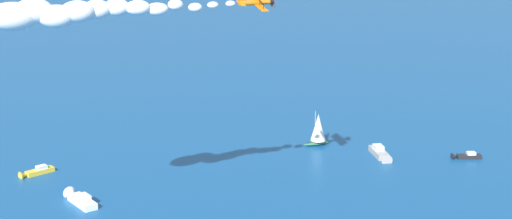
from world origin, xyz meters
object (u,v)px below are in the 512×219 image
at_px(motorboat_inshore, 35,172).
at_px(motorboat_near_centre, 381,154).
at_px(motorboat_far_stbd, 465,156).
at_px(motorboat_ahead, 79,199).
at_px(sailboat_outer_ring_b, 318,129).
at_px(biplane_lead, 258,2).

bearing_deg(motorboat_inshore, motorboat_near_centre, 86.48).
relative_size(motorboat_far_stbd, motorboat_inshore, 0.93).
height_order(motorboat_ahead, sailboat_outer_ring_b, sailboat_outer_ring_b).
distance_m(motorboat_near_centre, motorboat_ahead, 73.69).
height_order(motorboat_inshore, biplane_lead, biplane_lead).
height_order(motorboat_near_centre, motorboat_ahead, motorboat_near_centre).
bearing_deg(motorboat_near_centre, motorboat_ahead, -78.45).
bearing_deg(sailboat_outer_ring_b, biplane_lead, -28.79).
bearing_deg(motorboat_inshore, biplane_lead, 46.65).
bearing_deg(motorboat_ahead, sailboat_outer_ring_b, 114.79).
bearing_deg(motorboat_near_centre, motorboat_inshore, -93.52).
relative_size(motorboat_near_centre, biplane_lead, 1.45).
distance_m(motorboat_near_centre, motorboat_inshore, 82.28).
bearing_deg(motorboat_ahead, biplane_lead, 57.77).
bearing_deg(motorboat_inshore, motorboat_far_stbd, 84.19).
bearing_deg(sailboat_outer_ring_b, motorboat_near_centre, 43.21).
distance_m(motorboat_far_stbd, sailboat_outer_ring_b, 37.00).
distance_m(motorboat_inshore, biplane_lead, 73.12).
distance_m(motorboat_near_centre, sailboat_outer_ring_b, 18.10).
xyz_separation_m(motorboat_far_stbd, motorboat_ahead, (9.44, -91.98, 0.27)).
xyz_separation_m(motorboat_inshore, sailboat_outer_ring_b, (-7.92, 69.94, 3.55)).
relative_size(sailboat_outer_ring_b, biplane_lead, 1.22).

